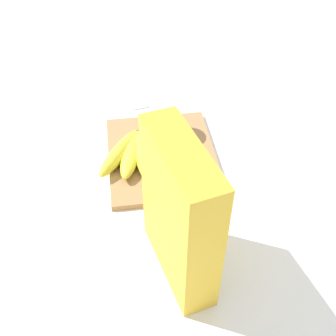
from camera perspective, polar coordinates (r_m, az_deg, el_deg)
ground_plane at (r=0.99m, az=-0.83°, el=1.34°), size 2.40×2.40×0.00m
cutting_board at (r=0.98m, az=-0.83°, el=1.65°), size 0.30×0.25×0.01m
cereal_box at (r=0.68m, az=1.60°, el=-6.33°), size 0.21×0.11×0.28m
yogurt_cup_front at (r=1.02m, az=-0.37°, el=6.65°), size 0.07×0.07×0.08m
yogurt_cup_back at (r=0.95m, az=0.06°, el=3.45°), size 0.07×0.07×0.08m
banana_bunch at (r=0.95m, az=-4.96°, el=1.91°), size 0.18×0.13×0.04m
spoon at (r=1.16m, az=-0.73°, el=8.78°), size 0.04×0.13×0.01m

